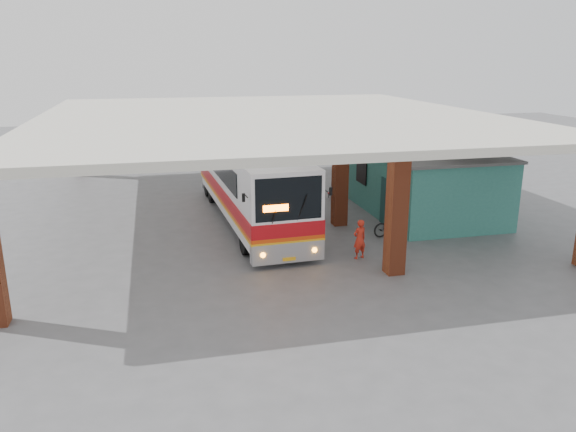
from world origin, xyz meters
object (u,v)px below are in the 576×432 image
at_px(coach_bus, 249,181).
at_px(motorcycle, 394,225).
at_px(red_chair, 335,190).
at_px(pedestrian, 360,239).

height_order(coach_bus, motorcycle, coach_bus).
bearing_deg(red_chair, motorcycle, -109.09).
distance_m(coach_bus, red_chair, 6.21).
bearing_deg(motorcycle, coach_bus, 49.41).
bearing_deg(motorcycle, red_chair, -3.86).
relative_size(motorcycle, red_chair, 2.13).
relative_size(motorcycle, pedestrian, 1.23).
height_order(coach_bus, pedestrian, coach_bus).
distance_m(pedestrian, red_chair, 9.31).
distance_m(motorcycle, red_chair, 6.86).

